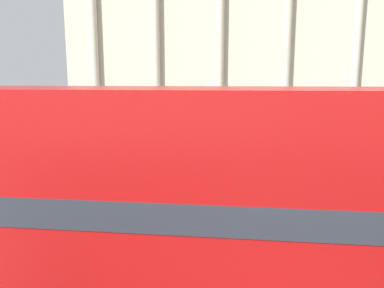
{
  "coord_description": "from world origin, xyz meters",
  "views": [
    {
      "loc": [
        -0.69,
        -2.01,
        4.49
      ],
      "look_at": [
        -2.85,
        15.86,
        1.31
      ],
      "focal_mm": 35.0,
      "sensor_mm": 36.0,
      "label": 1
    }
  ],
  "objects_px": {
    "traffic_light_mid": "(257,118)",
    "car_maroon": "(219,159)",
    "traffic_light_near": "(128,145)",
    "pedestrian_black": "(337,118)",
    "double_decker_bus": "(169,201)",
    "car_navy": "(203,124)",
    "pedestrian_white": "(94,151)",
    "plaza_building_left": "(223,9)",
    "pedestrian_red": "(355,116)"
  },
  "relations": [
    {
      "from": "double_decker_bus",
      "to": "pedestrian_white",
      "type": "bearing_deg",
      "value": 118.72
    },
    {
      "from": "double_decker_bus",
      "to": "car_maroon",
      "type": "bearing_deg",
      "value": 89.81
    },
    {
      "from": "pedestrian_black",
      "to": "pedestrian_white",
      "type": "xyz_separation_m",
      "value": [
        -16.08,
        -18.01,
        0.02
      ]
    },
    {
      "from": "car_navy",
      "to": "pedestrian_red",
      "type": "relative_size",
      "value": 2.3
    },
    {
      "from": "double_decker_bus",
      "to": "pedestrian_black",
      "type": "distance_m",
      "value": 31.14
    },
    {
      "from": "pedestrian_black",
      "to": "plaza_building_left",
      "type": "bearing_deg",
      "value": 173.04
    },
    {
      "from": "double_decker_bus",
      "to": "traffic_light_mid",
      "type": "height_order",
      "value": "double_decker_bus"
    },
    {
      "from": "traffic_light_near",
      "to": "traffic_light_mid",
      "type": "xyz_separation_m",
      "value": [
        4.83,
        7.68,
        0.2
      ]
    },
    {
      "from": "double_decker_bus",
      "to": "traffic_light_near",
      "type": "xyz_separation_m",
      "value": [
        -2.62,
        6.44,
        -0.24
      ]
    },
    {
      "from": "plaza_building_left",
      "to": "pedestrian_white",
      "type": "bearing_deg",
      "value": -99.22
    },
    {
      "from": "traffic_light_mid",
      "to": "car_navy",
      "type": "distance_m",
      "value": 11.34
    },
    {
      "from": "car_navy",
      "to": "traffic_light_near",
      "type": "bearing_deg",
      "value": 108.09
    },
    {
      "from": "double_decker_bus",
      "to": "plaza_building_left",
      "type": "relative_size",
      "value": 0.32
    },
    {
      "from": "traffic_light_mid",
      "to": "car_navy",
      "type": "xyz_separation_m",
      "value": [
        -3.85,
        10.53,
        -1.68
      ]
    },
    {
      "from": "pedestrian_black",
      "to": "traffic_light_near",
      "type": "bearing_deg",
      "value": -77.23
    },
    {
      "from": "pedestrian_black",
      "to": "pedestrian_white",
      "type": "relative_size",
      "value": 0.99
    },
    {
      "from": "car_navy",
      "to": "double_decker_bus",
      "type": "bearing_deg",
      "value": 114.98
    },
    {
      "from": "plaza_building_left",
      "to": "pedestrian_black",
      "type": "distance_m",
      "value": 20.66
    },
    {
      "from": "pedestrian_red",
      "to": "pedestrian_black",
      "type": "bearing_deg",
      "value": -174.58
    },
    {
      "from": "traffic_light_near",
      "to": "car_navy",
      "type": "relative_size",
      "value": 0.79
    },
    {
      "from": "pedestrian_black",
      "to": "car_navy",
      "type": "bearing_deg",
      "value": -116.29
    },
    {
      "from": "traffic_light_near",
      "to": "pedestrian_black",
      "type": "relative_size",
      "value": 2.05
    },
    {
      "from": "double_decker_bus",
      "to": "car_navy",
      "type": "height_order",
      "value": "double_decker_bus"
    },
    {
      "from": "plaza_building_left",
      "to": "traffic_light_mid",
      "type": "height_order",
      "value": "plaza_building_left"
    },
    {
      "from": "double_decker_bus",
      "to": "traffic_light_near",
      "type": "height_order",
      "value": "double_decker_bus"
    },
    {
      "from": "traffic_light_near",
      "to": "pedestrian_white",
      "type": "bearing_deg",
      "value": 123.3
    },
    {
      "from": "car_maroon",
      "to": "double_decker_bus",
      "type": "bearing_deg",
      "value": 165.13
    },
    {
      "from": "traffic_light_mid",
      "to": "car_maroon",
      "type": "distance_m",
      "value": 3.65
    },
    {
      "from": "traffic_light_mid",
      "to": "pedestrian_red",
      "type": "relative_size",
      "value": 1.99
    },
    {
      "from": "traffic_light_near",
      "to": "pedestrian_black",
      "type": "xyz_separation_m",
      "value": [
        12.85,
        22.94,
        -1.26
      ]
    },
    {
      "from": "traffic_light_near",
      "to": "car_navy",
      "type": "xyz_separation_m",
      "value": [
        0.97,
        18.22,
        -1.48
      ]
    },
    {
      "from": "car_navy",
      "to": "pedestrian_white",
      "type": "xyz_separation_m",
      "value": [
        -4.21,
        -13.29,
        0.24
      ]
    },
    {
      "from": "car_maroon",
      "to": "pedestrian_red",
      "type": "distance_m",
      "value": 21.83
    },
    {
      "from": "plaza_building_left",
      "to": "car_navy",
      "type": "height_order",
      "value": "plaza_building_left"
    },
    {
      "from": "car_maroon",
      "to": "pedestrian_black",
      "type": "height_order",
      "value": "pedestrian_black"
    },
    {
      "from": "double_decker_bus",
      "to": "plaza_building_left",
      "type": "height_order",
      "value": "plaza_building_left"
    },
    {
      "from": "double_decker_bus",
      "to": "pedestrian_red",
      "type": "distance_m",
      "value": 32.29
    },
    {
      "from": "car_navy",
      "to": "pedestrian_black",
      "type": "distance_m",
      "value": 12.78
    },
    {
      "from": "plaza_building_left",
      "to": "car_maroon",
      "type": "relative_size",
      "value": 8.49
    },
    {
      "from": "pedestrian_white",
      "to": "double_decker_bus",
      "type": "bearing_deg",
      "value": -158.08
    },
    {
      "from": "pedestrian_red",
      "to": "pedestrian_white",
      "type": "distance_m",
      "value": 25.74
    },
    {
      "from": "car_maroon",
      "to": "pedestrian_red",
      "type": "height_order",
      "value": "pedestrian_red"
    },
    {
      "from": "plaza_building_left",
      "to": "car_navy",
      "type": "bearing_deg",
      "value": -92.56
    },
    {
      "from": "pedestrian_red",
      "to": "pedestrian_black",
      "type": "distance_m",
      "value": 1.81
    },
    {
      "from": "traffic_light_near",
      "to": "traffic_light_mid",
      "type": "height_order",
      "value": "traffic_light_mid"
    },
    {
      "from": "pedestrian_black",
      "to": "traffic_light_mid",
      "type": "bearing_deg",
      "value": -75.71
    },
    {
      "from": "car_maroon",
      "to": "car_navy",
      "type": "bearing_deg",
      "value": -4.7
    },
    {
      "from": "traffic_light_near",
      "to": "pedestrian_white",
      "type": "xyz_separation_m",
      "value": [
        -3.24,
        4.93,
        -1.24
      ]
    },
    {
      "from": "car_navy",
      "to": "pedestrian_white",
      "type": "height_order",
      "value": "pedestrian_white"
    },
    {
      "from": "traffic_light_mid",
      "to": "traffic_light_near",
      "type": "bearing_deg",
      "value": -122.14
    }
  ]
}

